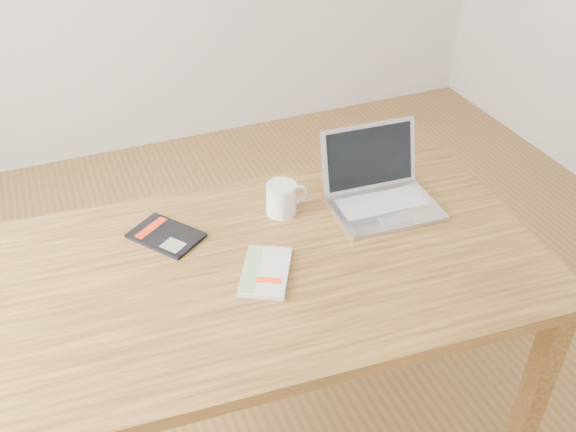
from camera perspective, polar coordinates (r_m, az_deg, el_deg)
name	(u,v)px	position (r m, az deg, el deg)	size (l,w,h in m)	color
room	(279,31)	(1.65, -0.77, 16.13)	(4.04, 4.04, 2.70)	brown
desk	(280,284)	(1.88, -0.72, -6.03)	(1.57, 0.98, 0.75)	brown
white_guidebook	(266,272)	(1.77, -2.01, -4.97)	(0.21, 0.24, 0.02)	beige
black_guidebook	(166,235)	(1.93, -10.80, -1.71)	(0.23, 0.25, 0.01)	black
laptop	(380,189)	(2.04, 8.15, 2.35)	(0.34, 0.30, 0.22)	silver
coffee_mug	(283,198)	(1.97, -0.49, 1.61)	(0.14, 0.09, 0.10)	white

